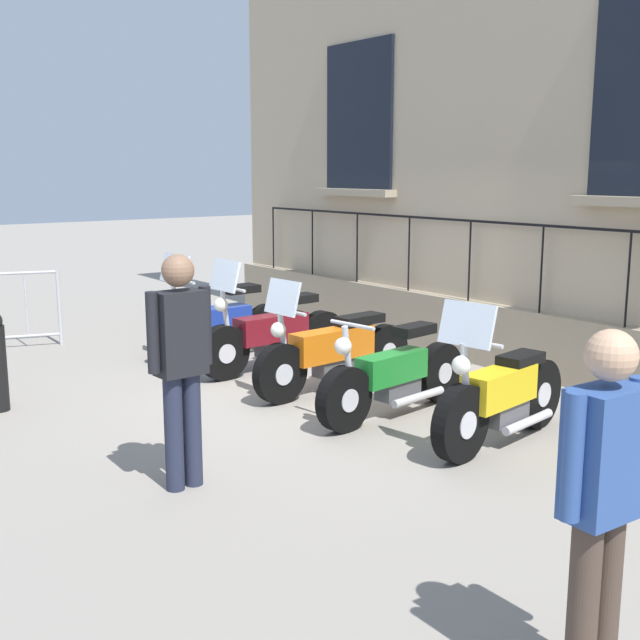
{
  "coord_description": "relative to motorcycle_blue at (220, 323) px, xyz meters",
  "views": [
    {
      "loc": [
        5.13,
        6.62,
        2.38
      ],
      "look_at": [
        0.02,
        0.0,
        0.8
      ],
      "focal_mm": 44.52,
      "sensor_mm": 36.0,
      "label": 1
    }
  ],
  "objects": [
    {
      "name": "ground_plane",
      "position": [
        0.02,
        2.18,
        -0.43
      ],
      "size": [
        60.0,
        60.0,
        0.0
      ],
      "primitive_type": "plane",
      "color": "gray"
    },
    {
      "name": "building_facade",
      "position": [
        -2.71,
        2.18,
        3.67
      ],
      "size": [
        0.82,
        10.26,
        8.44
      ],
      "color": "tan",
      "rests_on": "ground_plane"
    },
    {
      "name": "motorcycle_blue",
      "position": [
        0.0,
        0.0,
        0.0
      ],
      "size": [
        2.0,
        0.72,
        1.37
      ],
      "color": "black",
      "rests_on": "ground_plane"
    },
    {
      "name": "motorcycle_maroon",
      "position": [
        -0.11,
        1.07,
        -0.0
      ],
      "size": [
        2.12,
        0.62,
        1.39
      ],
      "color": "black",
      "rests_on": "ground_plane"
    },
    {
      "name": "motorcycle_orange",
      "position": [
        -0.13,
        2.22,
        -0.0
      ],
      "size": [
        2.19,
        0.58,
        1.29
      ],
      "color": "black",
      "rests_on": "ground_plane"
    },
    {
      "name": "motorcycle_green",
      "position": [
        -0.02,
        3.29,
        -0.04
      ],
      "size": [
        2.05,
        0.53,
        1.01
      ],
      "color": "black",
      "rests_on": "ground_plane"
    },
    {
      "name": "motorcycle_yellow",
      "position": [
        -0.19,
        4.47,
        -0.01
      ],
      "size": [
        1.91,
        0.6,
        1.33
      ],
      "color": "black",
      "rests_on": "ground_plane"
    },
    {
      "name": "pedestrian_standing",
      "position": [
        2.12,
        6.93,
        0.54
      ],
      "size": [
        0.53,
        0.24,
        1.71
      ],
      "color": "#47382D",
      "rests_on": "ground_plane"
    },
    {
      "name": "pedestrian_walking",
      "position": [
        2.47,
        3.64,
        0.59
      ],
      "size": [
        0.53,
        0.24,
        1.78
      ],
      "color": "#23283D",
      "rests_on": "ground_plane"
    }
  ]
}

